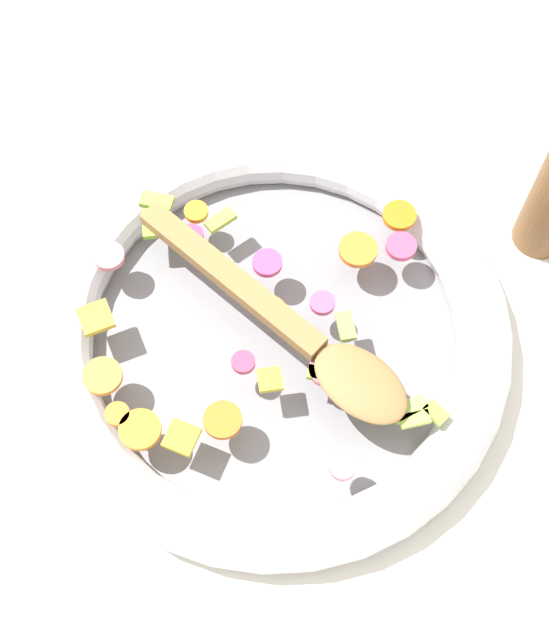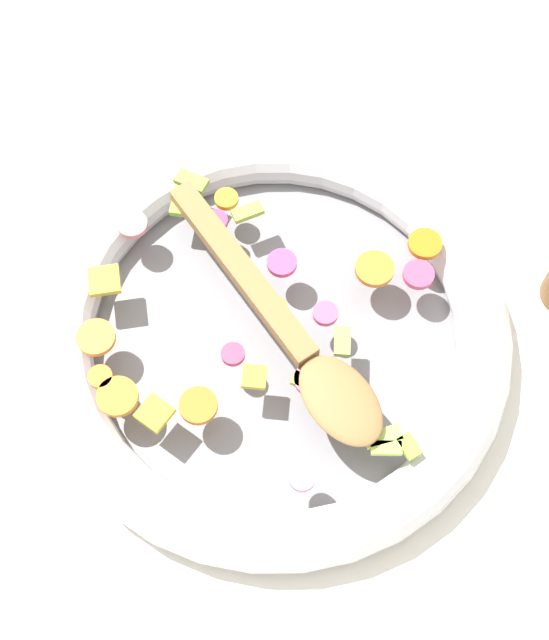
{
  "view_description": "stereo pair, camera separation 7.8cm",
  "coord_description": "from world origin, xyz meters",
  "views": [
    {
      "loc": [
        0.24,
        -0.22,
        0.76
      ],
      "look_at": [
        0.0,
        0.0,
        0.05
      ],
      "focal_mm": 50.0,
      "sensor_mm": 36.0,
      "label": 1
    },
    {
      "loc": [
        0.29,
        -0.16,
        0.76
      ],
      "look_at": [
        0.0,
        0.0,
        0.05
      ],
      "focal_mm": 50.0,
      "sensor_mm": 36.0,
      "label": 2
    }
  ],
  "objects": [
    {
      "name": "ground_plane",
      "position": [
        0.0,
        0.0,
        0.0
      ],
      "size": [
        4.0,
        4.0,
        0.0
      ],
      "primitive_type": "plane",
      "color": "silver"
    },
    {
      "name": "chopped_vegetables",
      "position": [
        -0.01,
        -0.02,
        0.05
      ],
      "size": [
        0.35,
        0.35,
        0.01
      ],
      "color": "orange",
      "rests_on": "skillet"
    },
    {
      "name": "skillet",
      "position": [
        0.0,
        0.0,
        0.02
      ],
      "size": [
        0.43,
        0.43,
        0.05
      ],
      "color": "slate",
      "rests_on": "ground_plane"
    },
    {
      "name": "wooden_spoon",
      "position": [
        0.03,
        0.0,
        0.06
      ],
      "size": [
        0.3,
        0.07,
        0.01
      ],
      "color": "olive",
      "rests_on": "chopped_vegetables"
    }
  ]
}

